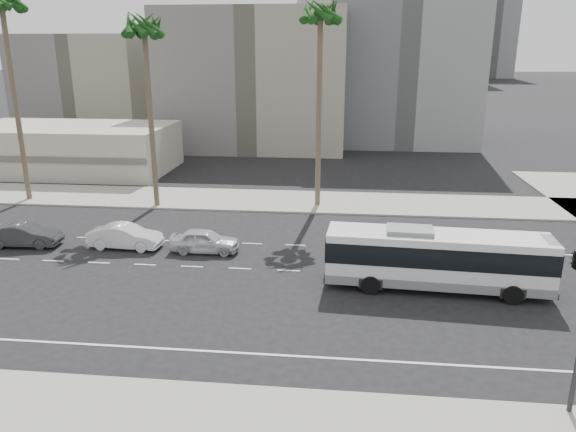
# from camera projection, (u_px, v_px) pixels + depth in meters

# --- Properties ---
(ground) EXTENTS (700.00, 700.00, 0.00)m
(ground) POSITION_uv_depth(u_px,v_px,m) (338.00, 273.00, 32.31)
(ground) COLOR black
(ground) RESTS_ON ground
(sidewalk_north) EXTENTS (120.00, 7.00, 0.15)m
(sidewalk_north) POSITION_uv_depth(u_px,v_px,m) (341.00, 203.00, 47.03)
(sidewalk_north) COLOR gray
(sidewalk_north) RESTS_ON ground
(commercial_low) EXTENTS (22.00, 12.16, 5.00)m
(commercial_low) POSITION_uv_depth(u_px,v_px,m) (70.00, 148.00, 59.29)
(commercial_low) COLOR #ABA592
(commercial_low) RESTS_ON ground
(midrise_beige_west) EXTENTS (24.00, 18.00, 18.00)m
(midrise_beige_west) POSITION_uv_depth(u_px,v_px,m) (257.00, 80.00, 73.66)
(midrise_beige_west) COLOR slate
(midrise_beige_west) RESTS_ON ground
(midrise_gray_center) EXTENTS (20.00, 20.00, 26.00)m
(midrise_gray_center) POSITION_uv_depth(u_px,v_px,m) (402.00, 49.00, 77.15)
(midrise_gray_center) COLOR slate
(midrise_gray_center) RESTS_ON ground
(midrise_beige_far) EXTENTS (18.00, 16.00, 15.00)m
(midrise_beige_far) POSITION_uv_depth(u_px,v_px,m) (93.00, 87.00, 81.46)
(midrise_beige_far) COLOR slate
(midrise_beige_far) RESTS_ON ground
(highrise_far) EXTENTS (22.00, 22.00, 60.00)m
(highrise_far) POSITION_uv_depth(u_px,v_px,m) (491.00, 15.00, 263.75)
(highrise_far) COLOR slate
(highrise_far) RESTS_ON ground
(city_bus) EXTENTS (12.27, 3.48, 3.48)m
(city_bus) POSITION_uv_depth(u_px,v_px,m) (437.00, 258.00, 29.64)
(city_bus) COLOR silver
(city_bus) RESTS_ON ground
(car_a) EXTENTS (1.84, 4.56, 1.55)m
(car_a) POSITION_uv_depth(u_px,v_px,m) (205.00, 241.00, 35.46)
(car_a) COLOR silver
(car_a) RESTS_ON ground
(car_b) EXTENTS (1.92, 4.97, 1.61)m
(car_b) POSITION_uv_depth(u_px,v_px,m) (125.00, 236.00, 36.18)
(car_b) COLOR white
(car_b) RESTS_ON ground
(car_c) EXTENTS (2.01, 4.90, 1.58)m
(car_c) POSITION_uv_depth(u_px,v_px,m) (24.00, 235.00, 36.51)
(car_c) COLOR #313135
(car_c) RESTS_ON ground
(palm_near) EXTENTS (4.97, 4.97, 16.73)m
(palm_near) POSITION_uv_depth(u_px,v_px,m) (320.00, 19.00, 41.82)
(palm_near) COLOR brown
(palm_near) RESTS_ON ground
(palm_mid) EXTENTS (5.08, 5.08, 15.70)m
(palm_mid) POSITION_uv_depth(u_px,v_px,m) (144.00, 33.00, 41.97)
(palm_mid) COLOR brown
(palm_mid) RESTS_ON ground
(palm_far) EXTENTS (5.19, 5.19, 17.83)m
(palm_far) POSITION_uv_depth(u_px,v_px,m) (2.00, 6.00, 43.35)
(palm_far) COLOR brown
(palm_far) RESTS_ON ground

